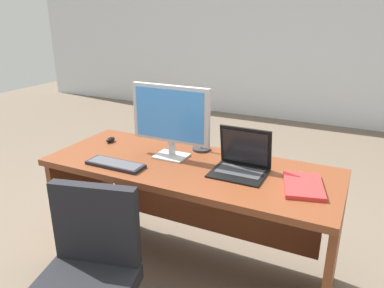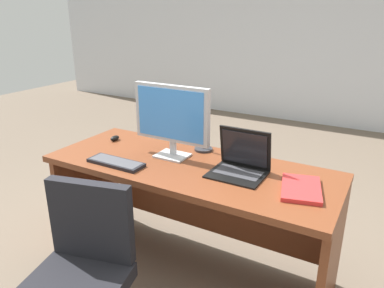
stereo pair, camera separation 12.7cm
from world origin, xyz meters
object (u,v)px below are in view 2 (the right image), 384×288
desk (193,192)px  book (301,189)px  laptop (242,159)px  keyboard (116,162)px  desk_lamp (202,113)px  mouse (115,138)px  monitor (171,116)px

desk → book: book is taller
laptop → keyboard: size_ratio=0.85×
desk_lamp → mouse: bearing=-169.8°
laptop → keyboard: bearing=-158.5°
monitor → book: (0.83, -0.07, -0.25)m
keyboard → desk_lamp: bearing=51.9°
book → mouse: bearing=174.6°
laptop → desk_lamp: desk_lamp is taller
desk → laptop: size_ratio=5.77×
mouse → desk_lamp: (0.64, 0.11, 0.24)m
desk → book: (0.67, -0.06, 0.22)m
desk → desk_lamp: bearing=101.7°
mouse → laptop: bearing=-3.2°
mouse → monitor: bearing=-6.3°
desk → desk_lamp: size_ratio=4.91×
desk → mouse: bearing=174.3°
monitor → book: 0.87m
desk_lamp → book: desk_lamp is taller
monitor → desk_lamp: 0.21m
desk_lamp → book: (0.71, -0.24, -0.25)m
laptop → mouse: bearing=176.8°
mouse → keyboard: bearing=-48.4°
desk_lamp → monitor: bearing=-124.8°
book → keyboard: bearing=-169.2°
monitor → keyboard: size_ratio=1.42×
desk → laptop: 0.42m
keyboard → desk_lamp: desk_lamp is taller
desk → desk_lamp: 0.50m
monitor → desk_lamp: monitor is taller
book → monitor: bearing=175.2°
laptop → mouse: laptop is taller
monitor → laptop: monitor is taller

